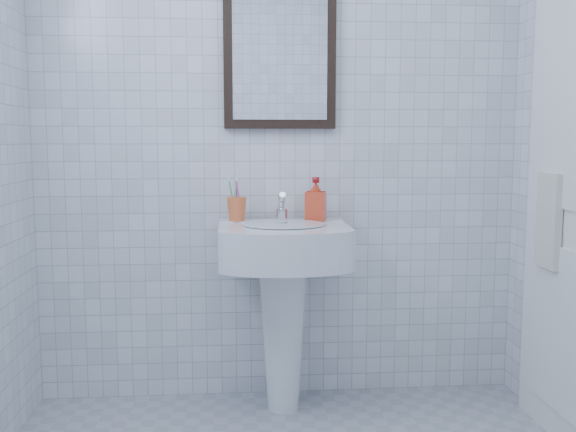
{
  "coord_description": "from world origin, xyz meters",
  "views": [
    {
      "loc": [
        -0.2,
        -1.72,
        1.19
      ],
      "look_at": [
        0.01,
        0.86,
        0.88
      ],
      "focal_mm": 40.0,
      "sensor_mm": 36.0,
      "label": 1
    }
  ],
  "objects": [
    {
      "name": "toothbrush_cup",
      "position": [
        -0.2,
        1.09,
        0.89
      ],
      "size": [
        0.11,
        0.11,
        0.11
      ],
      "primitive_type": null,
      "rotation": [
        0.0,
        0.0,
        -0.29
      ],
      "color": "orange",
      "rests_on": "washbasin"
    },
    {
      "name": "wall_mirror",
      "position": [
        -0.0,
        1.18,
        1.55
      ],
      "size": [
        0.5,
        0.04,
        0.62
      ],
      "color": "black",
      "rests_on": "wall_back"
    },
    {
      "name": "wall_front",
      "position": [
        0.0,
        -1.2,
        1.25
      ],
      "size": [
        2.2,
        0.02,
        2.5
      ],
      "primitive_type": "cube",
      "color": "silver",
      "rests_on": "ground"
    },
    {
      "name": "faucet",
      "position": [
        -0.0,
        1.08,
        0.89
      ],
      "size": [
        0.05,
        0.11,
        0.13
      ],
      "color": "silver",
      "rests_on": "washbasin"
    },
    {
      "name": "wall_back",
      "position": [
        0.0,
        1.2,
        1.25
      ],
      "size": [
        2.2,
        0.02,
        2.5
      ],
      "primitive_type": "cube",
      "color": "silver",
      "rests_on": "ground"
    },
    {
      "name": "hand_towel",
      "position": [
        1.04,
        0.72,
        0.87
      ],
      "size": [
        0.03,
        0.16,
        0.38
      ],
      "primitive_type": "cube",
      "color": "white",
      "rests_on": "towel_ring"
    },
    {
      "name": "soap_dispenser",
      "position": [
        0.15,
        1.08,
        0.93
      ],
      "size": [
        0.11,
        0.11,
        0.19
      ],
      "primitive_type": "imported",
      "rotation": [
        0.0,
        0.0,
        -0.29
      ],
      "color": "red",
      "rests_on": "washbasin"
    },
    {
      "name": "towel_ring",
      "position": [
        1.06,
        0.72,
        1.05
      ],
      "size": [
        0.01,
        0.18,
        0.18
      ],
      "primitive_type": "torus",
      "rotation": [
        0.0,
        1.57,
        0.0
      ],
      "color": "silver",
      "rests_on": "wall_right"
    },
    {
      "name": "washbasin",
      "position": [
        -0.0,
        0.99,
        0.57
      ],
      "size": [
        0.55,
        0.4,
        0.84
      ],
      "color": "white",
      "rests_on": "ground"
    }
  ]
}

